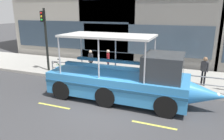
{
  "coord_description": "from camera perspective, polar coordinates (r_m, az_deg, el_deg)",
  "views": [
    {
      "loc": [
        3.6,
        -8.2,
        4.39
      ],
      "look_at": [
        -0.44,
        1.98,
        1.3
      ],
      "focal_mm": 33.76,
      "sensor_mm": 36.0,
      "label": 1
    }
  ],
  "objects": [
    {
      "name": "pedestrian_near_bow",
      "position": [
        13.24,
        23.74,
        0.43
      ],
      "size": [
        0.42,
        0.32,
        1.68
      ],
      "color": "black",
      "rests_on": "sidewalk"
    },
    {
      "name": "duck_tour_boat",
      "position": [
        10.54,
        4.08,
        -2.69
      ],
      "size": [
        8.66,
        2.56,
        3.27
      ],
      "color": "#388CD1",
      "rests_on": "ground_plane"
    },
    {
      "name": "ground_plane",
      "position": [
        9.97,
        -1.9,
        -10.37
      ],
      "size": [
        120.0,
        120.0,
        0.0
      ],
      "primitive_type": "plane",
      "color": "#3D3D3F"
    },
    {
      "name": "traffic_light_pole",
      "position": [
        15.62,
        -17.64,
        9.29
      ],
      "size": [
        0.24,
        0.46,
        4.39
      ],
      "color": "black",
      "rests_on": "sidewalk"
    },
    {
      "name": "sidewalk",
      "position": [
        14.89,
        6.7,
        -1.14
      ],
      "size": [
        32.0,
        4.8,
        0.18
      ],
      "primitive_type": "cube",
      "color": "#A8A59E",
      "rests_on": "ground_plane"
    },
    {
      "name": "curb_edge",
      "position": [
        12.62,
        3.74,
        -4.2
      ],
      "size": [
        32.0,
        0.18,
        0.18
      ],
      "primitive_type": "cube",
      "color": "#B2ADA3",
      "rests_on": "ground_plane"
    },
    {
      "name": "pedestrian_mid_right",
      "position": [
        14.32,
        -1.06,
        2.88
      ],
      "size": [
        0.28,
        0.47,
        1.69
      ],
      "color": "#1E2338",
      "rests_on": "sidewalk"
    },
    {
      "name": "lane_centreline",
      "position": [
        9.45,
        -3.5,
        -11.94
      ],
      "size": [
        25.8,
        0.12,
        0.01
      ],
      "color": "#DBD64C",
      "rests_on": "ground_plane"
    },
    {
      "name": "pedestrian_mid_left",
      "position": [
        13.58,
        10.19,
        1.45
      ],
      "size": [
        0.44,
        0.21,
        1.51
      ],
      "color": "#1E2338",
      "rests_on": "sidewalk"
    },
    {
      "name": "pedestrian_near_stern",
      "position": [
        14.64,
        -5.8,
        2.9
      ],
      "size": [
        0.43,
        0.28,
        1.62
      ],
      "color": "black",
      "rests_on": "sidewalk"
    },
    {
      "name": "curb_guardrail",
      "position": [
        12.74,
        3.91,
        -0.8
      ],
      "size": [
        10.89,
        0.09,
        0.88
      ],
      "color": "gray",
      "rests_on": "sidewalk"
    },
    {
      "name": "leaned_bicycle",
      "position": [
        15.24,
        -13.39,
        0.75
      ],
      "size": [
        1.74,
        0.46,
        0.96
      ],
      "color": "black",
      "rests_on": "sidewalk"
    }
  ]
}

